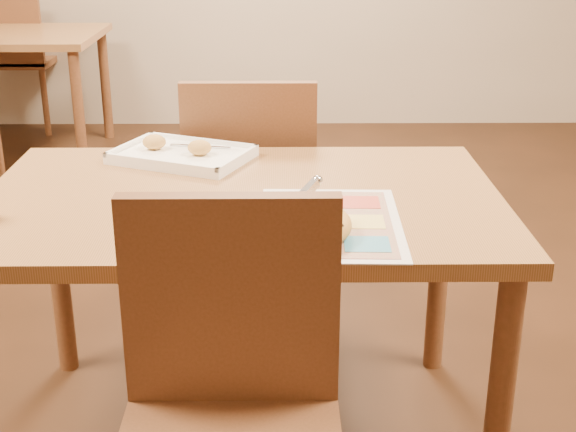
{
  "coord_description": "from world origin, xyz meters",
  "views": [
    {
      "loc": [
        0.09,
        -1.89,
        1.39
      ],
      "look_at": [
        0.11,
        -0.28,
        0.77
      ],
      "focal_mm": 50.0,
      "sensor_mm": 36.0,
      "label": 1
    }
  ],
  "objects_px": {
    "plate": "(288,235)",
    "pizza": "(289,225)",
    "bg_chair_far": "(15,46)",
    "chair_far": "(251,177)",
    "dining_table": "(243,226)",
    "chair_near": "(230,379)",
    "appetizer_tray": "(182,155)",
    "pizza_cutter": "(300,198)",
    "menu": "(330,222)"
  },
  "relations": [
    {
      "from": "plate",
      "to": "pizza",
      "type": "height_order",
      "value": "pizza"
    },
    {
      "from": "bg_chair_far",
      "to": "plate",
      "type": "distance_m",
      "value": 3.97
    },
    {
      "from": "chair_far",
      "to": "dining_table",
      "type": "bearing_deg",
      "value": 90.0
    },
    {
      "from": "plate",
      "to": "pizza",
      "type": "xyz_separation_m",
      "value": [
        0.0,
        0.01,
        0.02
      ]
    },
    {
      "from": "chair_far",
      "to": "plate",
      "type": "xyz_separation_m",
      "value": [
        0.11,
        -0.88,
        0.16
      ]
    },
    {
      "from": "chair_near",
      "to": "bg_chair_far",
      "type": "relative_size",
      "value": 1.0
    },
    {
      "from": "bg_chair_far",
      "to": "appetizer_tray",
      "type": "xyz_separation_m",
      "value": [
        1.42,
        -3.0,
        0.17
      ]
    },
    {
      "from": "pizza_cutter",
      "to": "dining_table",
      "type": "bearing_deg",
      "value": 67.05
    },
    {
      "from": "chair_far",
      "to": "pizza",
      "type": "height_order",
      "value": "chair_far"
    },
    {
      "from": "bg_chair_far",
      "to": "chair_near",
      "type": "bearing_deg",
      "value": 112.29
    },
    {
      "from": "dining_table",
      "to": "menu",
      "type": "height_order",
      "value": "menu"
    },
    {
      "from": "bg_chair_far",
      "to": "appetizer_tray",
      "type": "distance_m",
      "value": 3.32
    },
    {
      "from": "bg_chair_far",
      "to": "menu",
      "type": "height_order",
      "value": "bg_chair_far"
    },
    {
      "from": "pizza_cutter",
      "to": "pizza",
      "type": "bearing_deg",
      "value": 173.93
    },
    {
      "from": "chair_far",
      "to": "pizza",
      "type": "bearing_deg",
      "value": 97.52
    },
    {
      "from": "chair_far",
      "to": "bg_chair_far",
      "type": "distance_m",
      "value": 3.14
    },
    {
      "from": "bg_chair_far",
      "to": "menu",
      "type": "distance_m",
      "value": 3.94
    },
    {
      "from": "chair_far",
      "to": "menu",
      "type": "bearing_deg",
      "value": 104.62
    },
    {
      "from": "chair_near",
      "to": "appetizer_tray",
      "type": "relative_size",
      "value": 1.08
    },
    {
      "from": "chair_near",
      "to": "pizza_cutter",
      "type": "bearing_deg",
      "value": 68.44
    },
    {
      "from": "dining_table",
      "to": "pizza_cutter",
      "type": "xyz_separation_m",
      "value": [
        0.14,
        -0.25,
        0.16
      ]
    },
    {
      "from": "chair_far",
      "to": "pizza_cutter",
      "type": "relative_size",
      "value": 4.08
    },
    {
      "from": "chair_near",
      "to": "pizza_cutter",
      "type": "xyz_separation_m",
      "value": [
        0.14,
        0.35,
        0.23
      ]
    },
    {
      "from": "pizza",
      "to": "chair_far",
      "type": "bearing_deg",
      "value": 97.52
    },
    {
      "from": "plate",
      "to": "pizza_cutter",
      "type": "height_order",
      "value": "pizza_cutter"
    },
    {
      "from": "chair_far",
      "to": "pizza_cutter",
      "type": "height_order",
      "value": "chair_far"
    },
    {
      "from": "bg_chair_far",
      "to": "chair_far",
      "type": "bearing_deg",
      "value": 120.65
    },
    {
      "from": "dining_table",
      "to": "chair_far",
      "type": "height_order",
      "value": "chair_far"
    },
    {
      "from": "dining_table",
      "to": "appetizer_tray",
      "type": "relative_size",
      "value": 3.0
    },
    {
      "from": "bg_chair_far",
      "to": "appetizer_tray",
      "type": "relative_size",
      "value": 1.08
    },
    {
      "from": "appetizer_tray",
      "to": "chair_near",
      "type": "bearing_deg",
      "value": -78.46
    },
    {
      "from": "chair_far",
      "to": "menu",
      "type": "relative_size",
      "value": 1.04
    },
    {
      "from": "pizza",
      "to": "menu",
      "type": "xyz_separation_m",
      "value": [
        0.09,
        0.07,
        -0.02
      ]
    },
    {
      "from": "dining_table",
      "to": "bg_chair_far",
      "type": "relative_size",
      "value": 2.77
    },
    {
      "from": "bg_chair_far",
      "to": "pizza_cutter",
      "type": "xyz_separation_m",
      "value": [
        1.74,
        -3.55,
        0.23
      ]
    },
    {
      "from": "chair_far",
      "to": "appetizer_tray",
      "type": "relative_size",
      "value": 1.08
    },
    {
      "from": "appetizer_tray",
      "to": "pizza_cutter",
      "type": "bearing_deg",
      "value": -59.38
    },
    {
      "from": "dining_table",
      "to": "bg_chair_far",
      "type": "bearing_deg",
      "value": 115.85
    },
    {
      "from": "appetizer_tray",
      "to": "menu",
      "type": "distance_m",
      "value": 0.64
    },
    {
      "from": "dining_table",
      "to": "menu",
      "type": "distance_m",
      "value": 0.3
    },
    {
      "from": "bg_chair_far",
      "to": "plate",
      "type": "relative_size",
      "value": 1.89
    },
    {
      "from": "chair_far",
      "to": "bg_chair_far",
      "type": "xyz_separation_m",
      "value": [
        -1.6,
        2.7,
        0.0
      ]
    },
    {
      "from": "bg_chair_far",
      "to": "dining_table",
      "type": "bearing_deg",
      "value": 115.85
    },
    {
      "from": "menu",
      "to": "pizza",
      "type": "bearing_deg",
      "value": -141.18
    },
    {
      "from": "plate",
      "to": "pizza",
      "type": "relative_size",
      "value": 0.91
    },
    {
      "from": "pizza",
      "to": "dining_table",
      "type": "bearing_deg",
      "value": 112.93
    },
    {
      "from": "chair_far",
      "to": "appetizer_tray",
      "type": "xyz_separation_m",
      "value": [
        -0.18,
        -0.3,
        0.17
      ]
    },
    {
      "from": "chair_near",
      "to": "pizza",
      "type": "relative_size",
      "value": 1.72
    },
    {
      "from": "dining_table",
      "to": "chair_far",
      "type": "bearing_deg",
      "value": 90.0
    },
    {
      "from": "menu",
      "to": "chair_far",
      "type": "bearing_deg",
      "value": 104.62
    }
  ]
}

